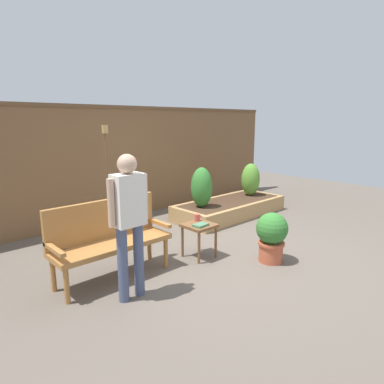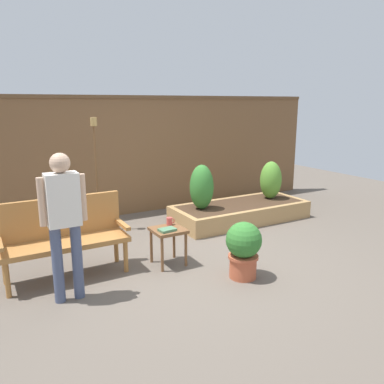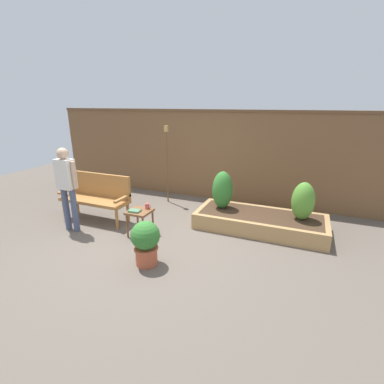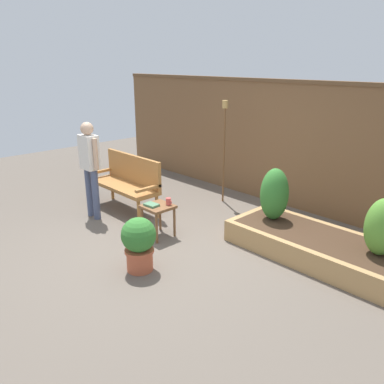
# 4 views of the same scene
# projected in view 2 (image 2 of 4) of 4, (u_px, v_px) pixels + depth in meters

# --- Properties ---
(ground_plane) EXTENTS (14.00, 14.00, 0.00)m
(ground_plane) POSITION_uv_depth(u_px,v_px,m) (193.00, 262.00, 5.05)
(ground_plane) COLOR #60564C
(fence_back) EXTENTS (8.40, 0.14, 2.16)m
(fence_back) POSITION_uv_depth(u_px,v_px,m) (122.00, 156.00, 7.01)
(fence_back) COLOR brown
(fence_back) RESTS_ON ground_plane
(garden_bench) EXTENTS (1.44, 0.48, 0.94)m
(garden_bench) POSITION_uv_depth(u_px,v_px,m) (63.00, 232.00, 4.57)
(garden_bench) COLOR #A87038
(garden_bench) RESTS_ON ground_plane
(side_table) EXTENTS (0.40, 0.40, 0.48)m
(side_table) POSITION_uv_depth(u_px,v_px,m) (168.00, 235.00, 4.91)
(side_table) COLOR brown
(side_table) RESTS_ON ground_plane
(cup_on_table) EXTENTS (0.11, 0.07, 0.10)m
(cup_on_table) POSITION_uv_depth(u_px,v_px,m) (170.00, 221.00, 5.03)
(cup_on_table) COLOR #CC4C47
(cup_on_table) RESTS_ON side_table
(book_on_table) EXTENTS (0.21, 0.16, 0.03)m
(book_on_table) POSITION_uv_depth(u_px,v_px,m) (167.00, 230.00, 4.80)
(book_on_table) COLOR #4C7A56
(book_on_table) RESTS_ON side_table
(potted_boxwood) EXTENTS (0.43, 0.43, 0.68)m
(potted_boxwood) POSITION_uv_depth(u_px,v_px,m) (244.00, 247.00, 4.54)
(potted_boxwood) COLOR #B75638
(potted_boxwood) RESTS_ON ground_plane
(raised_planter_bed) EXTENTS (2.40, 1.00, 0.30)m
(raised_planter_bed) POSITION_uv_depth(u_px,v_px,m) (240.00, 212.00, 6.83)
(raised_planter_bed) COLOR #AD8451
(raised_planter_bed) RESTS_ON ground_plane
(shrub_near_bench) EXTENTS (0.40, 0.40, 0.75)m
(shrub_near_bench) POSITION_uv_depth(u_px,v_px,m) (202.00, 187.00, 6.39)
(shrub_near_bench) COLOR brown
(shrub_near_bench) RESTS_ON raised_planter_bed
(shrub_far_corner) EXTENTS (0.39, 0.39, 0.69)m
(shrub_far_corner) POSITION_uv_depth(u_px,v_px,m) (271.00, 180.00, 7.10)
(shrub_far_corner) COLOR brown
(shrub_far_corner) RESTS_ON raised_planter_bed
(tiki_torch) EXTENTS (0.10, 0.10, 1.81)m
(tiki_torch) POSITION_uv_depth(u_px,v_px,m) (95.00, 155.00, 6.07)
(tiki_torch) COLOR brown
(tiki_torch) RESTS_ON ground_plane
(person_by_bench) EXTENTS (0.47, 0.20, 1.56)m
(person_by_bench) POSITION_uv_depth(u_px,v_px,m) (64.00, 215.00, 3.90)
(person_by_bench) COLOR #475170
(person_by_bench) RESTS_ON ground_plane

